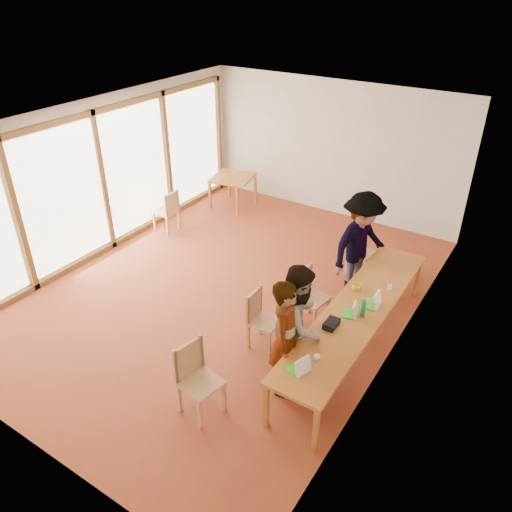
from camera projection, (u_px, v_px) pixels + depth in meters
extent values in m
plane|color=#993C25|center=(229.00, 290.00, 8.94)|extent=(8.00, 8.00, 0.00)
cube|color=beige|center=(332.00, 149.00, 11.08)|extent=(6.00, 0.10, 3.00)
cube|color=beige|center=(6.00, 351.00, 5.28)|extent=(6.00, 0.10, 3.00)
cube|color=beige|center=(406.00, 266.00, 6.78)|extent=(0.10, 8.00, 3.00)
cube|color=white|center=(102.00, 178.00, 9.57)|extent=(0.10, 8.00, 3.00)
cube|color=white|center=(224.00, 122.00, 7.41)|extent=(6.00, 8.00, 0.04)
cube|color=#CC712D|center=(357.00, 311.00, 7.19)|extent=(0.80, 4.00, 0.05)
cube|color=#CC712D|center=(266.00, 405.00, 6.14)|extent=(0.06, 0.06, 0.70)
cube|color=#CC712D|center=(380.00, 267.00, 8.95)|extent=(0.06, 0.06, 0.70)
cube|color=#CC712D|center=(316.00, 430.00, 5.82)|extent=(0.06, 0.06, 0.70)
cube|color=#CC712D|center=(418.00, 278.00, 8.63)|extent=(0.06, 0.06, 0.70)
cube|color=#CC712D|center=(233.00, 178.00, 11.69)|extent=(0.90, 0.90, 0.05)
cube|color=#CC712D|center=(210.00, 194.00, 11.78)|extent=(0.05, 0.05, 0.70)
cube|color=#CC712D|center=(229.00, 184.00, 12.35)|extent=(0.05, 0.05, 0.70)
cube|color=#CC712D|center=(237.00, 202.00, 11.42)|extent=(0.05, 0.05, 0.70)
cube|color=#CC712D|center=(256.00, 190.00, 11.98)|extent=(0.05, 0.05, 0.70)
cube|color=tan|center=(201.00, 383.00, 6.28)|extent=(0.56, 0.56, 0.04)
cube|color=tan|center=(188.00, 359.00, 6.27)|extent=(0.14, 0.47, 0.49)
cube|color=tan|center=(265.00, 322.00, 7.43)|extent=(0.44, 0.44, 0.04)
cube|color=tan|center=(254.00, 304.00, 7.40)|extent=(0.05, 0.43, 0.45)
cube|color=tan|center=(312.00, 299.00, 7.92)|extent=(0.50, 0.50, 0.04)
cube|color=tan|center=(303.00, 281.00, 7.90)|extent=(0.10, 0.44, 0.46)
cube|color=tan|center=(361.00, 253.00, 9.26)|extent=(0.45, 0.45, 0.04)
cube|color=tan|center=(353.00, 239.00, 9.24)|extent=(0.08, 0.41, 0.43)
cube|color=tan|center=(166.00, 212.00, 10.73)|extent=(0.44, 0.44, 0.04)
cube|color=tan|center=(172.00, 203.00, 10.52)|extent=(0.04, 0.43, 0.45)
imported|color=gray|center=(287.00, 338.00, 6.46)|extent=(0.54, 0.70, 1.71)
imported|color=gray|center=(300.00, 323.00, 6.69)|extent=(0.80, 0.96, 1.77)
imported|color=gray|center=(361.00, 245.00, 8.44)|extent=(1.04, 1.38, 1.89)
cube|color=#42D72D|center=(298.00, 368.00, 6.12)|extent=(0.26, 0.30, 0.03)
cube|color=white|center=(303.00, 366.00, 6.01)|extent=(0.15, 0.25, 0.21)
cube|color=#42D72D|center=(349.00, 313.00, 7.07)|extent=(0.23, 0.28, 0.03)
cube|color=white|center=(356.00, 310.00, 7.00)|extent=(0.12, 0.23, 0.20)
cube|color=#42D72D|center=(370.00, 304.00, 7.27)|extent=(0.21, 0.28, 0.03)
cube|color=white|center=(377.00, 300.00, 7.18)|extent=(0.09, 0.26, 0.23)
imported|color=yellow|center=(356.00, 287.00, 7.58)|extent=(0.15, 0.15, 0.11)
cylinder|color=#1B7036|center=(363.00, 308.00, 6.96)|extent=(0.07, 0.07, 0.28)
cylinder|color=silver|center=(390.00, 288.00, 7.58)|extent=(0.07, 0.07, 0.09)
cylinder|color=white|center=(317.00, 357.00, 6.26)|extent=(0.08, 0.08, 0.06)
cube|color=#BC3271|center=(387.00, 283.00, 7.75)|extent=(0.05, 0.10, 0.01)
cube|color=black|center=(331.00, 324.00, 6.82)|extent=(0.16, 0.26, 0.09)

